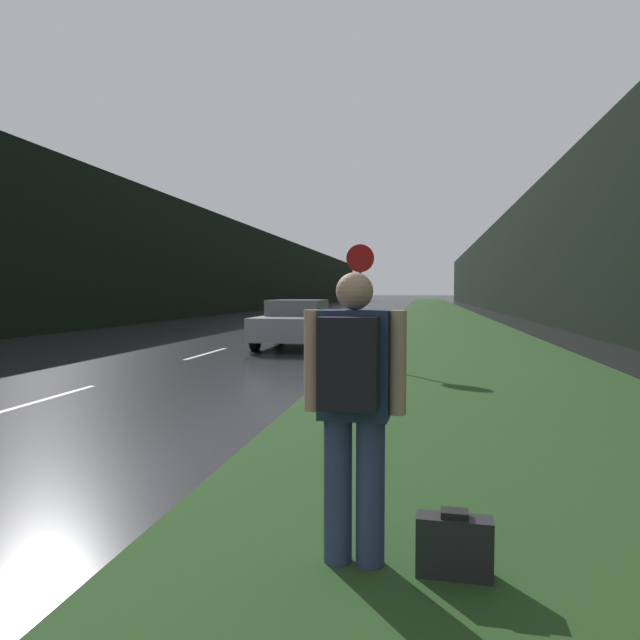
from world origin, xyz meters
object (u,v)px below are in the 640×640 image
Objects in this scene: hitchhiker_with_backpack at (353,400)px; car_passing_near at (296,323)px; stop_sign at (360,292)px; suitcase at (454,547)px.

car_passing_near is (-3.47, 13.85, -0.30)m from hitchhiker_with_backpack.
car_passing_near is at bearing 120.31° from stop_sign.
suitcase is 0.10× the size of car_passing_near.
hitchhiker_with_backpack is 4.04× the size of suitcase.
stop_sign is 9.95m from suitcase.
stop_sign is at bearing 120.31° from car_passing_near.
car_passing_near is (-2.44, 4.17, -0.95)m from stop_sign.
suitcase is at bearing 106.36° from car_passing_near.
suitcase is 14.47m from car_passing_near.
hitchhiker_with_backpack reaches higher than car_passing_near.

